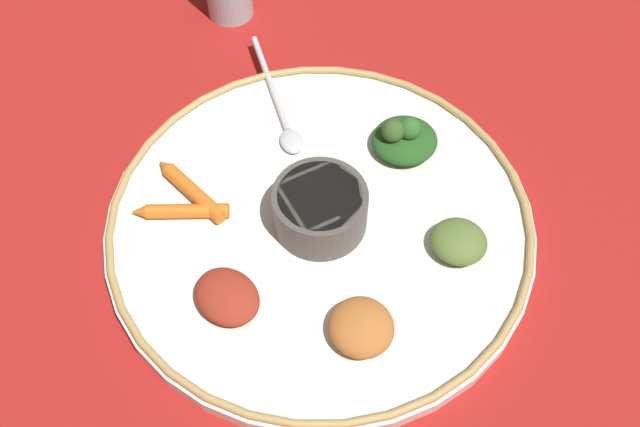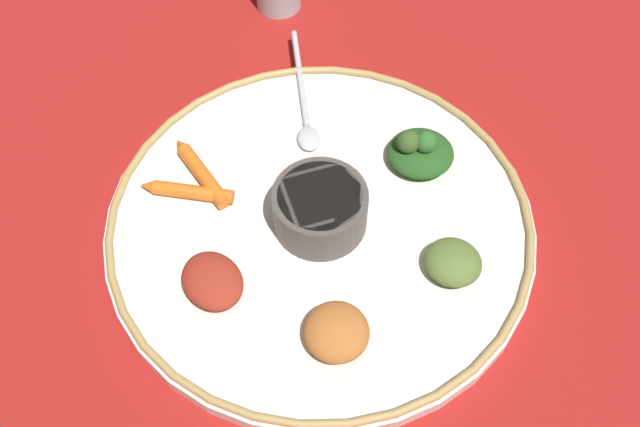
# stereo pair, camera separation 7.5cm
# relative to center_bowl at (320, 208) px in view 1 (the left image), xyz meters

# --- Properties ---
(ground_plane) EXTENTS (2.40, 2.40, 0.00)m
(ground_plane) POSITION_rel_center_bowl_xyz_m (0.00, 0.00, -0.04)
(ground_plane) COLOR maroon
(platter) EXTENTS (0.43, 0.43, 0.02)m
(platter) POSITION_rel_center_bowl_xyz_m (0.00, 0.00, -0.03)
(platter) COLOR white
(platter) RESTS_ON ground_plane
(platter_rim) EXTENTS (0.42, 0.42, 0.01)m
(platter_rim) POSITION_rel_center_bowl_xyz_m (0.00, 0.00, -0.02)
(platter_rim) COLOR tan
(platter_rim) RESTS_ON platter
(center_bowl) EXTENTS (0.09, 0.09, 0.05)m
(center_bowl) POSITION_rel_center_bowl_xyz_m (0.00, 0.00, 0.00)
(center_bowl) COLOR #4C4742
(center_bowl) RESTS_ON platter
(spoon) EXTENTS (0.18, 0.05, 0.01)m
(spoon) POSITION_rel_center_bowl_xyz_m (-0.15, -0.03, -0.02)
(spoon) COLOR silver
(spoon) RESTS_ON platter
(greens_pile) EXTENTS (0.07, 0.07, 0.04)m
(greens_pile) POSITION_rel_center_bowl_xyz_m (-0.08, 0.10, -0.01)
(greens_pile) COLOR #23511E
(greens_pile) RESTS_ON platter
(carrot_near_spoon) EXTENTS (0.09, 0.07, 0.02)m
(carrot_near_spoon) POSITION_rel_center_bowl_xyz_m (-0.05, -0.13, -0.02)
(carrot_near_spoon) COLOR orange
(carrot_near_spoon) RESTS_ON platter
(carrot_outer) EXTENTS (0.02, 0.10, 0.01)m
(carrot_outer) POSITION_rel_center_bowl_xyz_m (-0.02, -0.14, -0.02)
(carrot_outer) COLOR orange
(carrot_outer) RESTS_ON platter
(mound_chickpea) EXTENTS (0.07, 0.07, 0.03)m
(mound_chickpea) POSITION_rel_center_bowl_xyz_m (0.12, 0.02, -0.01)
(mound_chickpea) COLOR #B2662D
(mound_chickpea) RESTS_ON platter
(mound_beet) EXTENTS (0.09, 0.08, 0.03)m
(mound_beet) POSITION_rel_center_bowl_xyz_m (0.08, -0.09, -0.01)
(mound_beet) COLOR maroon
(mound_beet) RESTS_ON platter
(mound_collards) EXTENTS (0.07, 0.07, 0.03)m
(mound_collards) POSITION_rel_center_bowl_xyz_m (0.04, 0.13, -0.01)
(mound_collards) COLOR #567033
(mound_collards) RESTS_ON platter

